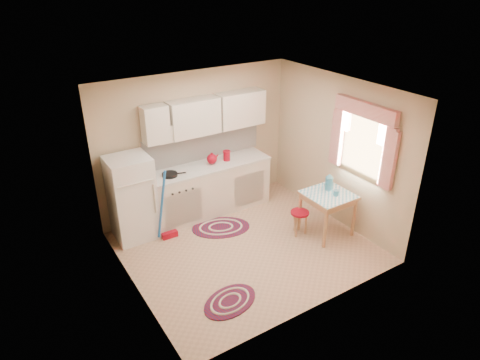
# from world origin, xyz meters

# --- Properties ---
(room_shell) EXTENTS (3.64, 3.60, 2.52)m
(room_shell) POSITION_xyz_m (0.16, 0.24, 1.60)
(room_shell) COLOR tan
(room_shell) RESTS_ON ground
(fridge) EXTENTS (0.65, 0.60, 1.40)m
(fridge) POSITION_xyz_m (-1.35, 1.25, 0.70)
(fridge) COLOR white
(fridge) RESTS_ON ground
(broom) EXTENTS (0.28, 0.12, 1.20)m
(broom) POSITION_xyz_m (-0.90, 0.90, 0.60)
(broom) COLOR #1C60B3
(broom) RESTS_ON ground
(base_cabinets) EXTENTS (2.25, 0.60, 0.88)m
(base_cabinets) POSITION_xyz_m (0.05, 1.30, 0.44)
(base_cabinets) COLOR beige
(base_cabinets) RESTS_ON ground
(countertop) EXTENTS (2.27, 0.62, 0.04)m
(countertop) POSITION_xyz_m (0.05, 1.30, 0.90)
(countertop) COLOR silver
(countertop) RESTS_ON base_cabinets
(frying_pan) EXTENTS (0.32, 0.32, 0.05)m
(frying_pan) POSITION_xyz_m (-0.68, 1.25, 0.94)
(frying_pan) COLOR black
(frying_pan) RESTS_ON countertop
(red_kettle) EXTENTS (0.24, 0.22, 0.20)m
(red_kettle) POSITION_xyz_m (0.14, 1.30, 1.02)
(red_kettle) COLOR maroon
(red_kettle) RESTS_ON countertop
(red_canister) EXTENTS (0.14, 0.14, 0.16)m
(red_canister) POSITION_xyz_m (0.44, 1.30, 1.00)
(red_canister) COLOR maroon
(red_canister) RESTS_ON countertop
(table) EXTENTS (0.72, 0.72, 0.72)m
(table) POSITION_xyz_m (1.35, -0.35, 0.36)
(table) COLOR tan
(table) RESTS_ON ground
(stool) EXTENTS (0.37, 0.37, 0.42)m
(stool) POSITION_xyz_m (0.95, -0.14, 0.21)
(stool) COLOR maroon
(stool) RESTS_ON ground
(coffee_pot) EXTENTS (0.16, 0.14, 0.30)m
(coffee_pot) POSITION_xyz_m (1.46, -0.23, 0.87)
(coffee_pot) COLOR teal
(coffee_pot) RESTS_ON table
(mug) EXTENTS (0.11, 0.11, 0.10)m
(mug) POSITION_xyz_m (1.41, -0.45, 0.77)
(mug) COLOR teal
(mug) RESTS_ON table
(rug_center) EXTENTS (1.16, 0.99, 0.02)m
(rug_center) POSITION_xyz_m (-0.05, 0.70, 0.01)
(rug_center) COLOR maroon
(rug_center) RESTS_ON ground
(rug_left) EXTENTS (0.92, 0.72, 0.02)m
(rug_left) POSITION_xyz_m (-0.86, -0.93, 0.01)
(rug_left) COLOR maroon
(rug_left) RESTS_ON ground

